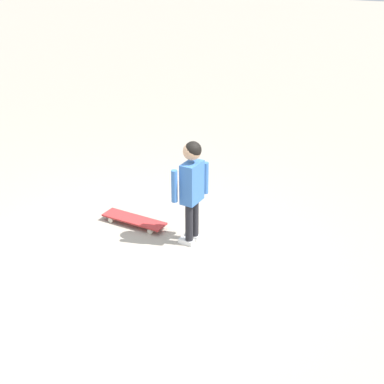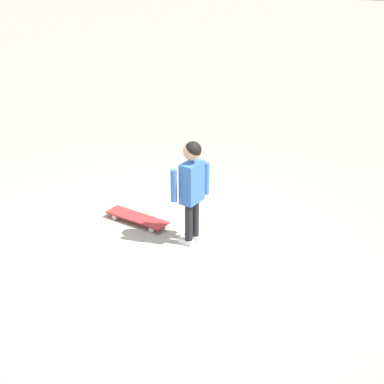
{
  "view_description": "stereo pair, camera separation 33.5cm",
  "coord_description": "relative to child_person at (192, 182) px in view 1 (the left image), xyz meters",
  "views": [
    {
      "loc": [
        3.75,
        2.23,
        2.73
      ],
      "look_at": [
        -0.44,
        0.34,
        0.55
      ],
      "focal_mm": 50.01,
      "sensor_mm": 36.0,
      "label": 1
    },
    {
      "loc": [
        3.6,
        2.53,
        2.73
      ],
      "look_at": [
        -0.44,
        0.34,
        0.55
      ],
      "focal_mm": 50.01,
      "sensor_mm": 36.0,
      "label": 2
    }
  ],
  "objects": [
    {
      "name": "skateboard",
      "position": [
        -0.07,
        -0.7,
        -0.6
      ],
      "size": [
        0.25,
        0.72,
        0.07
      ],
      "color": "#B22D2D",
      "rests_on": "ground"
    },
    {
      "name": "ground_plane",
      "position": [
        0.44,
        -0.34,
        -0.66
      ],
      "size": [
        50.0,
        50.0,
        0.0
      ],
      "primitive_type": "plane",
      "color": "#9E9384"
    },
    {
      "name": "child_person",
      "position": [
        0.0,
        0.0,
        0.0
      ],
      "size": [
        0.35,
        0.25,
        1.06
      ],
      "color": "black",
      "rests_on": "ground"
    }
  ]
}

